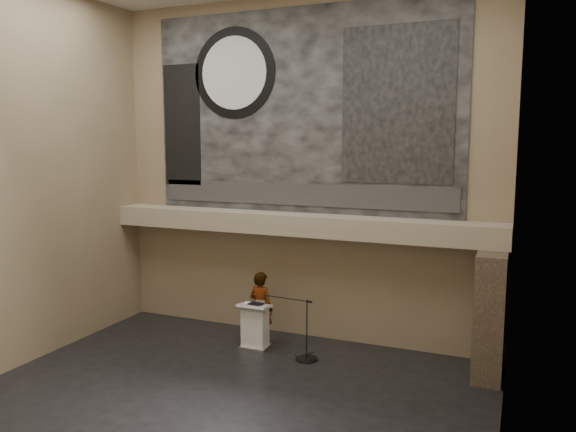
% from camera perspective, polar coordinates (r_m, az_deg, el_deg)
% --- Properties ---
extents(floor, '(10.00, 10.00, 0.00)m').
position_cam_1_polar(floor, '(11.55, -6.47, -17.98)').
color(floor, black).
rests_on(floor, ground).
extents(wall_back, '(10.00, 0.02, 8.50)m').
position_cam_1_polar(wall_back, '(14.05, 1.27, 4.65)').
color(wall_back, '#807151').
rests_on(wall_back, floor).
extents(wall_front, '(10.00, 0.02, 8.50)m').
position_cam_1_polar(wall_front, '(7.25, -22.61, 1.21)').
color(wall_front, '#807151').
rests_on(wall_front, floor).
extents(wall_left, '(0.02, 8.00, 8.50)m').
position_cam_1_polar(wall_left, '(13.62, -25.49, 3.81)').
color(wall_left, '#807151').
rests_on(wall_left, floor).
extents(wall_right, '(0.02, 8.00, 8.50)m').
position_cam_1_polar(wall_right, '(9.09, 21.79, 2.44)').
color(wall_right, '#807151').
rests_on(wall_right, floor).
extents(soffit, '(10.00, 0.80, 0.50)m').
position_cam_1_polar(soffit, '(13.81, 0.64, -0.82)').
color(soffit, '#9F927B').
rests_on(soffit, wall_back).
extents(sprinkler_left, '(0.04, 0.04, 0.06)m').
position_cam_1_polar(sprinkler_left, '(14.49, -5.31, -1.58)').
color(sprinkler_left, '#B2893D').
rests_on(sprinkler_left, soffit).
extents(sprinkler_right, '(0.04, 0.04, 0.06)m').
position_cam_1_polar(sprinkler_right, '(13.22, 8.21, -2.52)').
color(sprinkler_right, '#B2893D').
rests_on(sprinkler_right, soffit).
extents(banner, '(8.00, 0.05, 5.00)m').
position_cam_1_polar(banner, '(14.02, 1.24, 10.57)').
color(banner, black).
rests_on(banner, wall_back).
extents(banner_text_strip, '(7.76, 0.02, 0.55)m').
position_cam_1_polar(banner_text_strip, '(14.03, 1.15, 2.19)').
color(banner_text_strip, '#2D2D2D').
rests_on(banner_text_strip, banner).
extents(banner_clock_rim, '(2.30, 0.02, 2.30)m').
position_cam_1_polar(banner_clock_rim, '(14.83, -5.50, 14.26)').
color(banner_clock_rim, black).
rests_on(banner_clock_rim, banner).
extents(banner_clock_face, '(1.84, 0.02, 1.84)m').
position_cam_1_polar(banner_clock_face, '(14.81, -5.54, 14.27)').
color(banner_clock_face, silver).
rests_on(banner_clock_face, banner).
extents(banner_building_print, '(2.60, 0.02, 3.60)m').
position_cam_1_polar(banner_building_print, '(13.30, 11.02, 11.02)').
color(banner_building_print, black).
rests_on(banner_building_print, banner).
extents(banner_brick_print, '(1.10, 0.02, 3.20)m').
position_cam_1_polar(banner_brick_print, '(15.55, -10.70, 9.05)').
color(banner_brick_print, black).
rests_on(banner_brick_print, banner).
extents(stone_pier, '(0.60, 1.40, 2.70)m').
position_cam_1_polar(stone_pier, '(12.75, 19.84, -9.39)').
color(stone_pier, '#3D3125').
rests_on(stone_pier, floor).
extents(lectern, '(0.75, 0.54, 1.14)m').
position_cam_1_polar(lectern, '(13.78, -3.37, -11.13)').
color(lectern, silver).
rests_on(lectern, floor).
extents(binder, '(0.35, 0.30, 0.04)m').
position_cam_1_polar(binder, '(13.57, -3.32, -8.92)').
color(binder, black).
rests_on(binder, lectern).
extents(papers, '(0.30, 0.37, 0.00)m').
position_cam_1_polar(papers, '(13.68, -4.00, -8.86)').
color(papers, white).
rests_on(papers, lectern).
extents(speaker_person, '(0.75, 0.57, 1.83)m').
position_cam_1_polar(speaker_person, '(13.92, -2.75, -9.35)').
color(speaker_person, white).
rests_on(speaker_person, floor).
extents(mic_stand, '(1.36, 0.52, 1.42)m').
position_cam_1_polar(mic_stand, '(13.25, 1.77, -13.53)').
color(mic_stand, black).
rests_on(mic_stand, floor).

